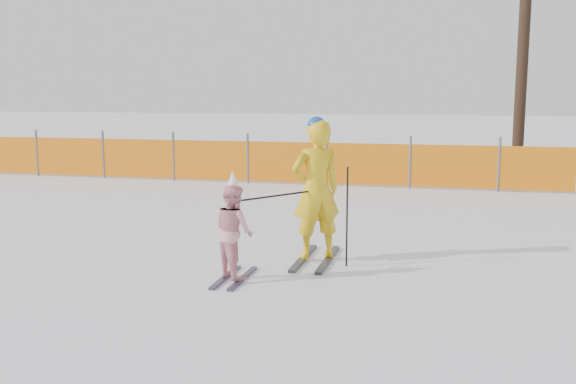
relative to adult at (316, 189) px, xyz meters
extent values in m
plane|color=white|center=(-0.27, -0.99, -0.97)|extent=(120.00, 120.00, 0.00)
cube|color=black|center=(-0.17, 0.00, -0.95)|extent=(0.09, 1.42, 0.04)
cube|color=black|center=(0.17, 0.00, -0.95)|extent=(0.09, 1.42, 0.04)
imported|color=yellow|center=(0.00, 0.00, 0.00)|extent=(0.81, 0.74, 1.85)
sphere|color=#19488E|center=(0.00, 0.00, 0.85)|extent=(0.24, 0.24, 0.24)
cube|color=black|center=(-0.90, -1.10, -0.96)|extent=(0.09, 1.00, 0.03)
cube|color=black|center=(-0.68, -1.10, -0.96)|extent=(0.09, 1.00, 0.03)
imported|color=pink|center=(-0.79, -1.10, -0.37)|extent=(0.70, 0.69, 1.14)
cone|color=white|center=(-0.79, -1.10, 0.24)|extent=(0.19, 0.19, 0.24)
cylinder|color=black|center=(0.45, -0.20, -0.31)|extent=(0.02, 0.02, 1.31)
cylinder|color=black|center=(-0.40, -0.55, -0.01)|extent=(0.67, 0.91, 0.02)
cylinder|color=#595960|center=(-9.13, 6.99, -0.35)|extent=(0.06, 0.06, 1.25)
cylinder|color=#595960|center=(-7.13, 6.99, -0.35)|extent=(0.06, 0.06, 1.25)
cylinder|color=#595960|center=(-5.13, 6.99, -0.35)|extent=(0.06, 0.06, 1.25)
cylinder|color=#595960|center=(-3.13, 6.99, -0.35)|extent=(0.06, 0.06, 1.25)
cylinder|color=#595960|center=(-1.13, 6.99, -0.35)|extent=(0.06, 0.06, 1.25)
cylinder|color=#595960|center=(0.87, 6.99, -0.35)|extent=(0.06, 0.06, 1.25)
cylinder|color=#595960|center=(2.87, 6.99, -0.35)|extent=(0.06, 0.06, 1.25)
cube|color=orange|center=(-3.31, 6.99, -0.42)|extent=(15.65, 0.03, 1.00)
cylinder|color=black|center=(3.46, 8.94, 2.11)|extent=(0.28, 0.28, 6.16)
camera|label=1|loc=(1.64, -8.29, 1.27)|focal=40.00mm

